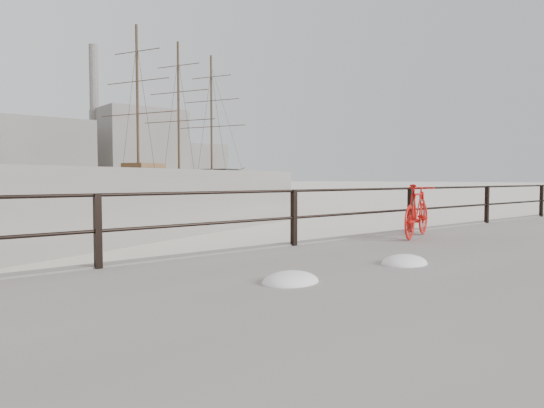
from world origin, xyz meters
TOP-DOWN VIEW (x-y plane):
  - ground at (0.00, 0.00)m, footprint 400.00×400.00m
  - guardrail at (0.00, -0.15)m, footprint 28.00×0.10m
  - bicycle at (-4.28, -0.86)m, footprint 1.78×0.88m
  - barque_black at (37.85, 86.88)m, footprint 58.77×40.23m
  - industrial_west at (20.00, 140.00)m, footprint 32.00×18.00m
  - industrial_mid at (55.00, 145.00)m, footprint 26.00×20.00m
  - industrial_east at (78.00, 150.00)m, footprint 20.00×16.00m
  - smokestack at (42.00, 150.00)m, footprint 2.80×2.80m

SIDE VIEW (x-z plane):
  - ground at x=0.00m, z-range 0.00..0.00m
  - barque_black at x=37.85m, z-range -16.04..16.04m
  - guardrail at x=0.00m, z-range 0.35..1.35m
  - bicycle at x=-4.28m, z-range 0.35..1.44m
  - industrial_east at x=78.00m, z-range 0.00..14.00m
  - industrial_west at x=20.00m, z-range 0.00..18.00m
  - industrial_mid at x=55.00m, z-range 0.00..24.00m
  - smokestack at x=42.00m, z-range 0.00..44.00m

